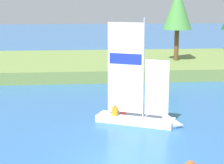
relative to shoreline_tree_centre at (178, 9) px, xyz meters
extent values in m
cube|color=olive|center=(-7.89, 1.78, -5.32)|extent=(80.00, 14.29, 1.02)
cylinder|color=brown|center=(0.00, 0.00, -3.34)|extent=(0.43, 0.43, 2.95)
cone|color=#47893D|center=(0.00, 0.00, 0.06)|extent=(2.70, 2.70, 3.86)
cube|color=silver|center=(-6.32, -16.00, -5.65)|extent=(4.39, 2.97, 0.37)
cone|color=silver|center=(-4.38, -16.95, -5.65)|extent=(1.44, 1.45, 1.09)
cylinder|color=#B7B7BC|center=(-5.93, -16.19, -2.76)|extent=(0.08, 0.08, 5.41)
cube|color=white|center=(-6.84, -15.75, -2.77)|extent=(1.84, 0.92, 4.88)
cube|color=#1E33B2|center=(-6.84, -15.75, -2.28)|extent=(1.66, 0.83, 0.59)
cube|color=white|center=(-5.25, -16.52, -3.75)|extent=(1.18, 0.60, 3.02)
cylinder|color=#B7B7BC|center=(-6.84, -15.75, -5.24)|extent=(1.86, 0.94, 0.06)
cube|color=orange|center=(-7.42, -15.77, -5.20)|extent=(0.34, 0.30, 0.51)
sphere|color=tan|center=(-7.42, -15.77, -4.84)|extent=(0.20, 0.20, 0.20)
cube|color=red|center=(-6.94, -15.41, -5.22)|extent=(0.34, 0.30, 0.47)
sphere|color=tan|center=(-6.94, -15.41, -4.88)|extent=(0.20, 0.20, 0.20)
camera|label=1|loc=(-9.47, -36.70, 0.81)|focal=63.34mm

